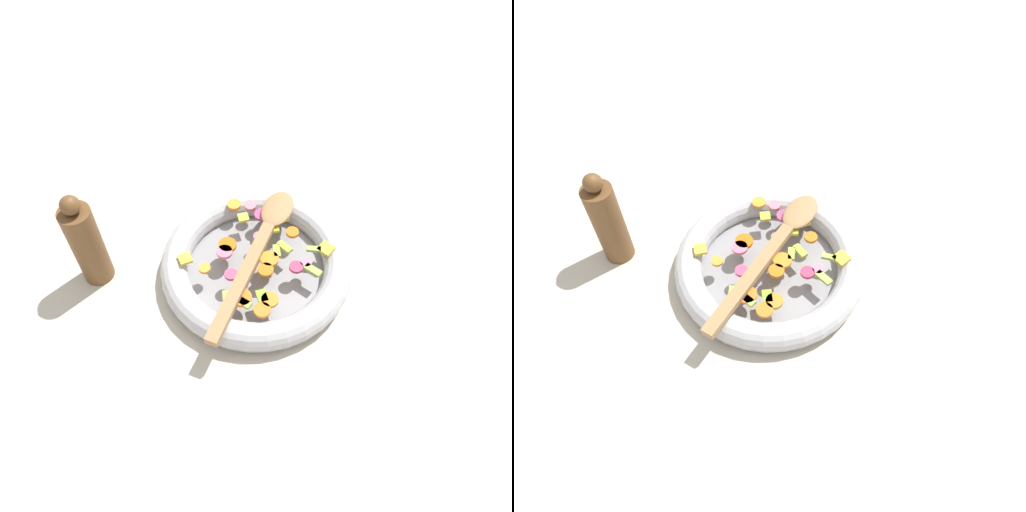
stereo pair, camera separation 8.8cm
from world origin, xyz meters
The scene contains 5 objects.
ground_plane centered at (0.00, 0.00, 0.00)m, with size 4.00×4.00×0.00m, color beige.
skillet centered at (0.00, 0.00, 0.02)m, with size 0.35×0.35×0.05m.
chopped_vegetables centered at (0.01, 0.00, 0.05)m, with size 0.24×0.22×0.01m.
wooden_spoon centered at (-0.01, 0.02, 0.06)m, with size 0.14×0.34×0.01m.
pepper_mill centered at (-0.22, -0.18, 0.09)m, with size 0.05×0.05×0.20m.
Camera 2 is at (0.39, -0.35, 0.76)m, focal length 35.00 mm.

